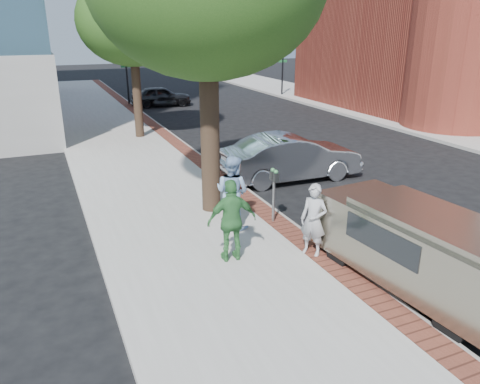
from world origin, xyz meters
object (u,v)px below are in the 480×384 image
person_green (232,221)px  sedan_silver (292,157)px  person_officer (232,192)px  bg_car (161,96)px  parking_meter (274,184)px  van (413,244)px  person_gray (314,220)px

person_green → sedan_silver: 6.57m
person_officer → bg_car: 20.82m
person_officer → parking_meter: bearing=-132.9°
sedan_silver → van: van is taller
person_officer → van: bearing=175.0°
person_green → bg_car: 22.61m
bg_car → person_green: bearing=175.7°
person_officer → bg_car: person_officer is taller
van → person_gray: bearing=119.7°
bg_car → van: (-1.10, -24.50, 0.28)m
person_gray → person_officer: (-1.08, 2.17, 0.11)m
parking_meter → van: 4.01m
bg_car → sedan_silver: bearing=-173.2°
parking_meter → person_gray: size_ratio=0.88×
parking_meter → person_green: 2.39m
person_officer → sedan_silver: 4.87m
parking_meter → bg_car: 20.82m
person_green → person_gray: bearing=171.1°
person_gray → person_green: size_ratio=0.90×
sedan_silver → bg_car: 17.27m
person_gray → parking_meter: bearing=144.0°
person_officer → person_green: 1.83m
person_green → sedan_silver: person_green is taller
bg_car → van: 24.53m
parking_meter → van: van is taller
parking_meter → person_green: person_green is taller
sedan_silver → person_officer: bearing=134.2°
person_green → van: 3.79m
person_green → bg_car: size_ratio=0.48×
parking_meter → person_green: size_ratio=0.79×
parking_meter → sedan_silver: 4.24m
person_officer → sedan_silver: (3.60, 3.27, -0.31)m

